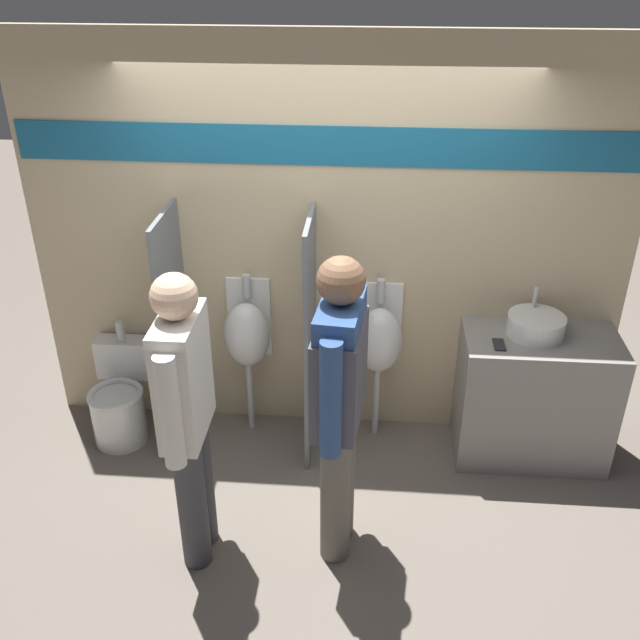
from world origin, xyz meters
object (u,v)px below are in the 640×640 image
cell_phone (499,345)px  person_with_lanyard (187,412)px  person_in_vest (339,393)px  toilet (120,400)px  sink_basin (536,325)px  urinal_far (379,340)px  urinal_near_counter (247,334)px

cell_phone → person_with_lanyard: person_with_lanyard is taller
cell_phone → person_in_vest: size_ratio=0.08×
toilet → cell_phone: bearing=-1.8°
cell_phone → toilet: 2.61m
sink_basin → toilet: (-2.77, -0.08, -0.68)m
urinal_far → person_with_lanyard: person_with_lanyard is taller
sink_basin → urinal_far: bearing=175.1°
urinal_near_counter → person_in_vest: (0.68, -1.07, 0.30)m
sink_basin → urinal_near_counter: 1.90m
urinal_near_counter → urinal_far: 0.89m
toilet → person_with_lanyard: (0.79, -1.02, 0.69)m
cell_phone → person_in_vest: 1.27m
person_with_lanyard → toilet: bearing=37.8°
toilet → person_in_vest: bearing=-29.9°
person_with_lanyard → urinal_far: bearing=-39.8°
sink_basin → toilet: bearing=-178.3°
urinal_far → person_with_lanyard: (-0.99, -1.19, 0.21)m
sink_basin → person_with_lanyard: person_with_lanyard is taller
urinal_far → toilet: (-1.78, -0.17, -0.48)m
sink_basin → cell_phone: 0.30m
urinal_far → person_in_vest: size_ratio=0.64×
cell_phone → person_with_lanyard: (-1.74, -0.94, 0.07)m
toilet → person_in_vest: 1.98m
person_in_vest → sink_basin: bearing=-44.7°
cell_phone → urinal_far: size_ratio=0.12×
urinal_near_counter → toilet: (-0.89, -0.17, -0.48)m
person_with_lanyard → cell_phone: bearing=-61.4°
person_with_lanyard → person_in_vest: bearing=-81.6°
sink_basin → toilet: 2.86m
sink_basin → urinal_near_counter: bearing=177.4°
toilet → person_with_lanyard: size_ratio=0.46×
sink_basin → cell_phone: sink_basin is taller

